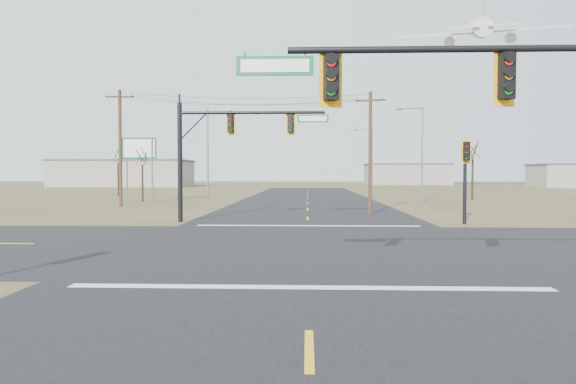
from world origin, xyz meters
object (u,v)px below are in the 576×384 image
(mast_arm_near, at_px, (506,97))
(bare_tree_a, at_px, (142,155))
(bare_tree_b, at_px, (118,155))
(pedestal_signal_ne, at_px, (466,163))
(streetlight_a, at_px, (420,149))
(mast_arm_far, at_px, (231,136))
(highway_sign, at_px, (139,157))
(streetlight_b, at_px, (371,157))
(bare_tree_c, at_px, (473,149))
(utility_pole_near, at_px, (370,150))
(streetlight_c, at_px, (210,148))
(utility_pole_far, at_px, (120,146))

(mast_arm_near, relative_size, bare_tree_a, 1.75)
(bare_tree_b, bearing_deg, pedestal_signal_ne, -46.17)
(streetlight_a, bearing_deg, mast_arm_far, -147.25)
(highway_sign, height_order, bare_tree_b, highway_sign)
(streetlight_b, relative_size, bare_tree_b, 1.40)
(pedestal_signal_ne, bearing_deg, mast_arm_far, 168.52)
(mast_arm_near, xyz_separation_m, bare_tree_a, (-21.19, 39.21, 0.06))
(bare_tree_c, bearing_deg, utility_pole_near, -123.58)
(utility_pole_near, bearing_deg, streetlight_c, 126.75)
(utility_pole_far, xyz_separation_m, streetlight_a, (26.92, 5.43, -0.03))
(pedestal_signal_ne, relative_size, bare_tree_a, 0.81)
(bare_tree_b, bearing_deg, utility_pole_far, -68.94)
(streetlight_a, bearing_deg, streetlight_c, 143.67)
(mast_arm_near, height_order, utility_pole_near, utility_pole_near)
(mast_arm_near, bearing_deg, bare_tree_a, 101.62)
(highway_sign, xyz_separation_m, streetlight_c, (6.28, 4.61, 1.10))
(utility_pole_far, height_order, highway_sign, utility_pole_far)
(utility_pole_far, bearing_deg, streetlight_b, 44.55)
(mast_arm_near, relative_size, streetlight_b, 1.16)
(mast_arm_near, xyz_separation_m, streetlight_b, (3.85, 56.09, 0.37))
(mast_arm_far, xyz_separation_m, streetlight_b, (12.87, 38.23, -0.07))
(highway_sign, xyz_separation_m, bare_tree_c, (34.81, 4.81, 0.95))
(mast_arm_far, height_order, streetlight_b, streetlight_b)
(highway_sign, bearing_deg, streetlight_c, 32.28)
(pedestal_signal_ne, height_order, bare_tree_c, bare_tree_c)
(mast_arm_far, bearing_deg, mast_arm_near, -49.93)
(bare_tree_c, bearing_deg, utility_pole_far, -160.28)
(pedestal_signal_ne, xyz_separation_m, bare_tree_b, (-32.11, 33.45, 1.64))
(mast_arm_far, distance_m, bare_tree_b, 37.56)
(utility_pole_far, xyz_separation_m, streetlight_b, (24.58, 24.20, -0.23))
(streetlight_b, xyz_separation_m, bare_tree_a, (-25.04, -16.88, -0.30))
(bare_tree_c, bearing_deg, streetlight_b, 128.23)
(mast_arm_near, height_order, mast_arm_far, mast_arm_far)
(streetlight_c, bearing_deg, utility_pole_far, -104.80)
(utility_pole_far, relative_size, bare_tree_b, 1.59)
(pedestal_signal_ne, distance_m, bare_tree_c, 28.73)
(mast_arm_near, distance_m, streetlight_a, 37.83)
(pedestal_signal_ne, bearing_deg, streetlight_b, 83.25)
(bare_tree_b, bearing_deg, utility_pole_near, -43.88)
(mast_arm_far, distance_m, streetlight_c, 26.78)
(mast_arm_far, bearing_deg, pedestal_signal_ne, 9.14)
(pedestal_signal_ne, height_order, streetlight_b, streetlight_b)
(streetlight_b, bearing_deg, bare_tree_c, -69.93)
(mast_arm_far, distance_m, highway_sign, 24.81)
(mast_arm_near, height_order, highway_sign, highway_sign)
(mast_arm_far, distance_m, streetlight_a, 24.70)
(utility_pole_far, bearing_deg, utility_pole_near, -21.59)
(mast_arm_far, relative_size, highway_sign, 1.37)
(utility_pole_far, distance_m, streetlight_b, 34.50)
(streetlight_a, bearing_deg, highway_sign, 156.69)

